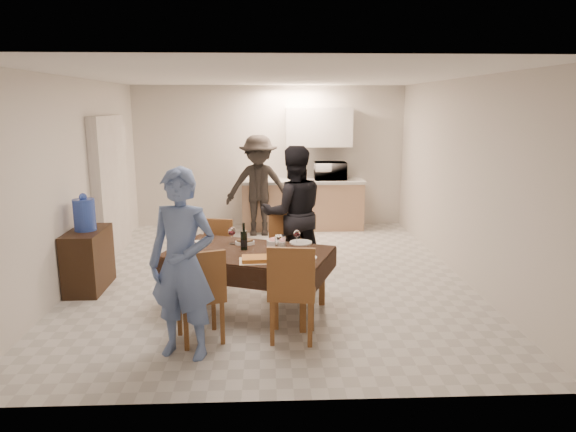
# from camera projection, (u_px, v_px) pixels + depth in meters

# --- Properties ---
(floor) EXTENTS (5.00, 6.00, 0.02)m
(floor) POSITION_uv_depth(u_px,v_px,m) (272.00, 275.00, 6.93)
(floor) COLOR beige
(floor) RESTS_ON ground
(ceiling) EXTENTS (5.00, 6.00, 0.02)m
(ceiling) POSITION_uv_depth(u_px,v_px,m) (271.00, 76.00, 6.37)
(ceiling) COLOR white
(ceiling) RESTS_ON wall_back
(wall_back) EXTENTS (5.00, 0.02, 2.60)m
(wall_back) POSITION_uv_depth(u_px,v_px,m) (270.00, 157.00, 9.58)
(wall_back) COLOR beige
(wall_back) RESTS_ON floor
(wall_front) EXTENTS (5.00, 0.02, 2.60)m
(wall_front) POSITION_uv_depth(u_px,v_px,m) (276.00, 240.00, 3.72)
(wall_front) COLOR beige
(wall_front) RESTS_ON floor
(wall_left) EXTENTS (0.02, 6.00, 2.60)m
(wall_left) POSITION_uv_depth(u_px,v_px,m) (76.00, 181.00, 6.54)
(wall_left) COLOR beige
(wall_left) RESTS_ON floor
(wall_right) EXTENTS (0.02, 6.00, 2.60)m
(wall_right) POSITION_uv_depth(u_px,v_px,m) (461.00, 179.00, 6.75)
(wall_right) COLOR beige
(wall_right) RESTS_ON floor
(stub_partition) EXTENTS (0.15, 1.40, 2.10)m
(stub_partition) POSITION_uv_depth(u_px,v_px,m) (111.00, 186.00, 7.77)
(stub_partition) COLOR silver
(stub_partition) RESTS_ON floor
(kitchen_base_cabinet) EXTENTS (2.20, 0.60, 0.86)m
(kitchen_base_cabinet) POSITION_uv_depth(u_px,v_px,m) (302.00, 205.00, 9.48)
(kitchen_base_cabinet) COLOR tan
(kitchen_base_cabinet) RESTS_ON floor
(kitchen_worktop) EXTENTS (2.24, 0.64, 0.05)m
(kitchen_worktop) POSITION_uv_depth(u_px,v_px,m) (303.00, 181.00, 9.38)
(kitchen_worktop) COLOR beige
(kitchen_worktop) RESTS_ON kitchen_base_cabinet
(upper_cabinet) EXTENTS (1.20, 0.34, 0.70)m
(upper_cabinet) POSITION_uv_depth(u_px,v_px,m) (319.00, 127.00, 9.32)
(upper_cabinet) COLOR white
(upper_cabinet) RESTS_ON wall_back
(dining_table) EXTENTS (1.99, 1.57, 0.68)m
(dining_table) POSITION_uv_depth(u_px,v_px,m) (248.00, 254.00, 5.66)
(dining_table) COLOR black
(dining_table) RESTS_ON floor
(chair_near_left) EXTENTS (0.55, 0.56, 0.51)m
(chair_near_left) POSITION_uv_depth(u_px,v_px,m) (198.00, 287.00, 4.84)
(chair_near_left) COLOR brown
(chair_near_left) RESTS_ON floor
(chair_near_right) EXTENTS (0.50, 0.50, 0.53)m
(chair_near_right) POSITION_uv_depth(u_px,v_px,m) (293.00, 283.00, 4.87)
(chair_near_right) COLOR brown
(chair_near_right) RESTS_ON floor
(chair_far_left) EXTENTS (0.45, 0.46, 0.45)m
(chair_far_left) POSITION_uv_depth(u_px,v_px,m) (214.00, 249.00, 6.32)
(chair_far_left) COLOR brown
(chair_far_left) RESTS_ON floor
(chair_far_right) EXTENTS (0.45, 0.45, 0.53)m
(chair_far_right) POSITION_uv_depth(u_px,v_px,m) (287.00, 242.00, 6.33)
(chair_far_right) COLOR brown
(chair_far_right) RESTS_ON floor
(console) EXTENTS (0.41, 0.81, 0.75)m
(console) POSITION_uv_depth(u_px,v_px,m) (88.00, 260.00, 6.35)
(console) COLOR #301E10
(console) RESTS_ON floor
(water_jug) EXTENTS (0.26, 0.26, 0.39)m
(water_jug) POSITION_uv_depth(u_px,v_px,m) (84.00, 215.00, 6.23)
(water_jug) COLOR blue
(water_jug) RESTS_ON console
(wine_bottle) EXTENTS (0.08, 0.08, 0.31)m
(wine_bottle) POSITION_uv_depth(u_px,v_px,m) (244.00, 236.00, 5.67)
(wine_bottle) COLOR black
(wine_bottle) RESTS_ON dining_table
(water_pitcher) EXTENTS (0.12, 0.12, 0.18)m
(water_pitcher) POSITION_uv_depth(u_px,v_px,m) (280.00, 244.00, 5.60)
(water_pitcher) COLOR white
(water_pitcher) RESTS_ON dining_table
(savoury_tart) EXTENTS (0.38, 0.29, 0.05)m
(savoury_tart) POSITION_uv_depth(u_px,v_px,m) (257.00, 259.00, 5.28)
(savoury_tart) COLOR #CA833B
(savoury_tart) RESTS_ON dining_table
(salad_bowl) EXTENTS (0.20, 0.20, 0.08)m
(salad_bowl) POSITION_uv_depth(u_px,v_px,m) (275.00, 243.00, 5.83)
(salad_bowl) COLOR white
(salad_bowl) RESTS_ON dining_table
(mushroom_dish) EXTENTS (0.21, 0.21, 0.04)m
(mushroom_dish) POSITION_uv_depth(u_px,v_px,m) (245.00, 243.00, 5.92)
(mushroom_dish) COLOR white
(mushroom_dish) RESTS_ON dining_table
(wine_glass_a) EXTENTS (0.08, 0.08, 0.17)m
(wine_glass_a) POSITION_uv_depth(u_px,v_px,m) (195.00, 250.00, 5.37)
(wine_glass_a) COLOR white
(wine_glass_a) RESTS_ON dining_table
(wine_glass_b) EXTENTS (0.08, 0.08, 0.17)m
(wine_glass_b) POSITION_uv_depth(u_px,v_px,m) (297.00, 237.00, 5.90)
(wine_glass_b) COLOR white
(wine_glass_b) RESTS_ON dining_table
(wine_glass_c) EXTENTS (0.09, 0.09, 0.20)m
(wine_glass_c) POSITION_uv_depth(u_px,v_px,m) (232.00, 235.00, 5.92)
(wine_glass_c) COLOR white
(wine_glass_c) RESTS_ON dining_table
(plate_near_left) EXTENTS (0.25, 0.25, 0.01)m
(plate_near_left) POSITION_uv_depth(u_px,v_px,m) (190.00, 259.00, 5.33)
(plate_near_left) COLOR white
(plate_near_left) RESTS_ON dining_table
(plate_near_right) EXTENTS (0.26, 0.26, 0.01)m
(plate_near_right) POSITION_uv_depth(u_px,v_px,m) (305.00, 258.00, 5.38)
(plate_near_right) COLOR white
(plate_near_right) RESTS_ON dining_table
(plate_far_left) EXTENTS (0.27, 0.27, 0.02)m
(plate_far_left) POSITION_uv_depth(u_px,v_px,m) (197.00, 244.00, 5.92)
(plate_far_left) COLOR white
(plate_far_left) RESTS_ON dining_table
(plate_far_right) EXTENTS (0.26, 0.26, 0.02)m
(plate_far_right) POSITION_uv_depth(u_px,v_px,m) (301.00, 242.00, 5.97)
(plate_far_right) COLOR white
(plate_far_right) RESTS_ON dining_table
(microwave) EXTENTS (0.58, 0.39, 0.32)m
(microwave) POSITION_uv_depth(u_px,v_px,m) (330.00, 171.00, 9.36)
(microwave) COLOR white
(microwave) RESTS_ON kitchen_worktop
(person_near) EXTENTS (0.73, 0.58, 1.74)m
(person_near) POSITION_uv_depth(u_px,v_px,m) (182.00, 264.00, 4.57)
(person_near) COLOR #5C77AE
(person_near) RESTS_ON floor
(person_far) EXTENTS (0.95, 0.80, 1.75)m
(person_far) POSITION_uv_depth(u_px,v_px,m) (293.00, 213.00, 6.66)
(person_far) COLOR black
(person_far) RESTS_ON floor
(person_kitchen) EXTENTS (1.13, 0.65, 1.75)m
(person_kitchen) POSITION_uv_depth(u_px,v_px,m) (259.00, 186.00, 8.91)
(person_kitchen) COLOR black
(person_kitchen) RESTS_ON floor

